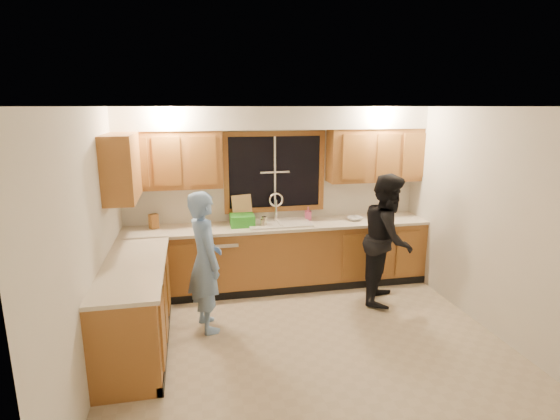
# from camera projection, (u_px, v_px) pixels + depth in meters

# --- Properties ---
(floor) EXTENTS (4.20, 4.20, 0.00)m
(floor) POSITION_uv_depth(u_px,v_px,m) (309.00, 344.00, 4.71)
(floor) COLOR tan
(floor) RESTS_ON ground
(ceiling) EXTENTS (4.20, 4.20, 0.00)m
(ceiling) POSITION_uv_depth(u_px,v_px,m) (313.00, 106.00, 4.13)
(ceiling) COLOR white
(wall_back) EXTENTS (4.20, 0.00, 4.20)m
(wall_back) POSITION_uv_depth(u_px,v_px,m) (275.00, 196.00, 6.23)
(wall_back) COLOR silver
(wall_back) RESTS_ON ground
(wall_left) EXTENTS (0.00, 3.80, 3.80)m
(wall_left) POSITION_uv_depth(u_px,v_px,m) (90.00, 246.00, 4.01)
(wall_left) COLOR silver
(wall_left) RESTS_ON ground
(wall_right) EXTENTS (0.00, 3.80, 3.80)m
(wall_right) POSITION_uv_depth(u_px,v_px,m) (493.00, 222.00, 4.84)
(wall_right) COLOR silver
(wall_right) RESTS_ON ground
(base_cabinets_back) EXTENTS (4.20, 0.60, 0.88)m
(base_cabinets_back) POSITION_uv_depth(u_px,v_px,m) (279.00, 257.00, 6.14)
(base_cabinets_back) COLOR #9D632D
(base_cabinets_back) RESTS_ON ground
(base_cabinets_left) EXTENTS (0.60, 1.90, 0.88)m
(base_cabinets_left) POSITION_uv_depth(u_px,v_px,m) (136.00, 308.00, 4.59)
(base_cabinets_left) COLOR #9D632D
(base_cabinets_left) RESTS_ON ground
(countertop_back) EXTENTS (4.20, 0.63, 0.04)m
(countertop_back) POSITION_uv_depth(u_px,v_px,m) (279.00, 226.00, 6.01)
(countertop_back) COLOR beige
(countertop_back) RESTS_ON base_cabinets_back
(countertop_left) EXTENTS (0.63, 1.90, 0.04)m
(countertop_left) POSITION_uv_depth(u_px,v_px,m) (134.00, 266.00, 4.48)
(countertop_left) COLOR beige
(countertop_left) RESTS_ON base_cabinets_left
(upper_cabinets_left) EXTENTS (1.35, 0.33, 0.75)m
(upper_cabinets_left) POSITION_uv_depth(u_px,v_px,m) (169.00, 160.00, 5.66)
(upper_cabinets_left) COLOR #9D632D
(upper_cabinets_left) RESTS_ON wall_back
(upper_cabinets_right) EXTENTS (1.35, 0.33, 0.75)m
(upper_cabinets_right) POSITION_uv_depth(u_px,v_px,m) (375.00, 155.00, 6.23)
(upper_cabinets_right) COLOR #9D632D
(upper_cabinets_right) RESTS_ON wall_back
(upper_cabinets_return) EXTENTS (0.33, 0.90, 0.75)m
(upper_cabinets_return) POSITION_uv_depth(u_px,v_px,m) (121.00, 167.00, 4.97)
(upper_cabinets_return) COLOR #9D632D
(upper_cabinets_return) RESTS_ON wall_left
(soffit) EXTENTS (4.20, 0.35, 0.30)m
(soffit) POSITION_uv_depth(u_px,v_px,m) (277.00, 118.00, 5.81)
(soffit) COLOR white
(soffit) RESTS_ON wall_back
(window_frame) EXTENTS (1.44, 0.03, 1.14)m
(window_frame) POSITION_uv_depth(u_px,v_px,m) (275.00, 172.00, 6.14)
(window_frame) COLOR black
(window_frame) RESTS_ON wall_back
(sink) EXTENTS (0.86, 0.52, 0.57)m
(sink) POSITION_uv_depth(u_px,v_px,m) (279.00, 228.00, 6.04)
(sink) COLOR silver
(sink) RESTS_ON countertop_back
(dishwasher) EXTENTS (0.60, 0.56, 0.82)m
(dishwasher) POSITION_uv_depth(u_px,v_px,m) (218.00, 263.00, 5.96)
(dishwasher) COLOR silver
(dishwasher) RESTS_ON floor
(stove) EXTENTS (0.58, 0.75, 0.90)m
(stove) POSITION_uv_depth(u_px,v_px,m) (129.00, 334.00, 4.04)
(stove) COLOR silver
(stove) RESTS_ON floor
(man) EXTENTS (0.52, 0.67, 1.61)m
(man) POSITION_uv_depth(u_px,v_px,m) (205.00, 262.00, 4.89)
(man) COLOR #749EDB
(man) RESTS_ON floor
(woman) EXTENTS (0.96, 1.03, 1.69)m
(woman) POSITION_uv_depth(u_px,v_px,m) (388.00, 239.00, 5.61)
(woman) COLOR black
(woman) RESTS_ON floor
(knife_block) EXTENTS (0.14, 0.13, 0.19)m
(knife_block) POSITION_uv_depth(u_px,v_px,m) (154.00, 221.00, 5.79)
(knife_block) COLOR #A0662C
(knife_block) RESTS_ON countertop_back
(cutting_board) EXTENTS (0.30, 0.17, 0.38)m
(cutting_board) POSITION_uv_depth(u_px,v_px,m) (242.00, 208.00, 6.09)
(cutting_board) COLOR tan
(cutting_board) RESTS_ON countertop_back
(dish_crate) EXTENTS (0.33, 0.31, 0.15)m
(dish_crate) POSITION_uv_depth(u_px,v_px,m) (242.00, 220.00, 5.92)
(dish_crate) COLOR green
(dish_crate) RESTS_ON countertop_back
(soap_bottle) EXTENTS (0.09, 0.09, 0.19)m
(soap_bottle) POSITION_uv_depth(u_px,v_px,m) (308.00, 213.00, 6.22)
(soap_bottle) COLOR #D45081
(soap_bottle) RESTS_ON countertop_back
(bowl) EXTENTS (0.25, 0.25, 0.05)m
(bowl) POSITION_uv_depth(u_px,v_px,m) (355.00, 219.00, 6.21)
(bowl) COLOR silver
(bowl) RESTS_ON countertop_back
(can_left) EXTENTS (0.09, 0.09, 0.13)m
(can_left) POSITION_uv_depth(u_px,v_px,m) (264.00, 222.00, 5.89)
(can_left) COLOR #C2B595
(can_left) RESTS_ON countertop_back
(can_right) EXTENTS (0.07, 0.07, 0.11)m
(can_right) POSITION_uv_depth(u_px,v_px,m) (263.00, 224.00, 5.82)
(can_right) COLOR #C2B595
(can_right) RESTS_ON countertop_back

